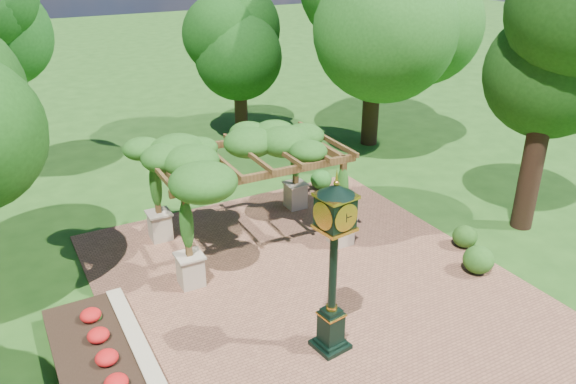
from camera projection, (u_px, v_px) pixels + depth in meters
ground at (338, 313)px, 13.47m from camera, size 120.00×120.00×0.00m
brick_plaza at (317, 291)px, 14.26m from camera, size 10.00×12.00×0.04m
border_wall at (142, 357)px, 11.76m from camera, size 0.35×5.00×0.40m
flower_bed at (99, 373)px, 11.37m from camera, size 1.50×5.00×0.36m
pedestal_clock at (334, 254)px, 11.34m from camera, size 0.88×0.88×3.97m
pergola at (247, 155)px, 15.49m from camera, size 5.35×3.42×3.33m
sundial at (211, 164)px, 20.95m from camera, size 0.74×0.74×1.11m
shrub_front at (478, 260)px, 14.91m from camera, size 0.93×0.93×0.74m
shrub_mid at (465, 236)px, 16.18m from camera, size 0.88×0.88×0.64m
shrub_back at (321, 180)px, 19.91m from camera, size 0.95×0.95×0.68m
tree_north at (239, 44)px, 23.59m from camera, size 3.47×3.47×6.02m
tree_east_near at (555, 45)px, 15.23m from camera, size 3.43×3.43×8.13m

